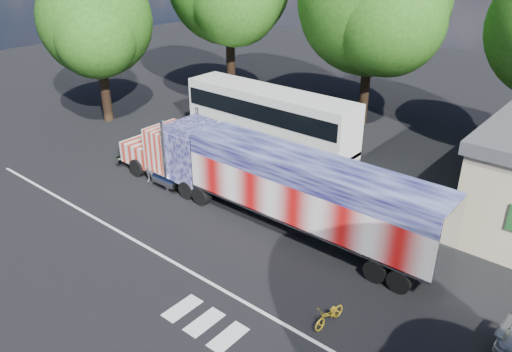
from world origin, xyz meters
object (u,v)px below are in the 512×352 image
Objects in this scene: bicycle at (330,315)px; tree_w_a at (96,21)px; tree_n_mid at (375,0)px; coach_bus at (269,116)px; woman at (150,168)px; semi_truck at (267,180)px.

tree_w_a reaches higher than bicycle.
tree_n_mid is (-9.75, 20.27, 8.51)m from bicycle.
coach_bus reaches higher than bicycle.
bicycle is (14.32, -3.40, -0.49)m from woman.
bicycle is at bearing -18.09° from tree_w_a.
woman is 13.54m from tree_w_a.
coach_bus is at bearing 68.63° from woman.
coach_bus is 10.83m from tree_n_mid.
woman is 0.16× the size of tree_w_a.
tree_n_mid reaches higher than semi_truck.
semi_truck is at bearing -52.20° from coach_bus.
coach_bus is 1.11× the size of tree_w_a.
bicycle is (12.84, -12.60, -1.51)m from coach_bus.
tree_w_a is at bearing -141.93° from tree_n_mid.
semi_truck is at bearing 151.89° from bicycle.
tree_w_a reaches higher than woman.
tree_w_a is at bearing 143.78° from woman.
woman is at bearing 172.96° from bicycle.
semi_truck is 17.47m from tree_n_mid.
woman is at bearing -172.09° from semi_truck.
woman is 19.23m from tree_n_mid.
semi_truck is 12.61× the size of bicycle.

